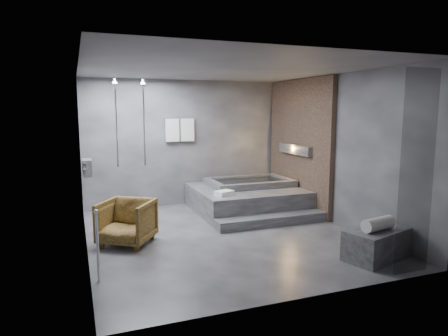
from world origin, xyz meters
name	(u,v)px	position (x,y,z in m)	size (l,w,h in m)	color
room	(241,134)	(0.40, 0.24, 1.73)	(5.00, 5.04, 2.82)	#303133
tub_deck	(247,199)	(1.05, 1.45, 0.25)	(2.20, 2.00, 0.50)	#363639
tub_step	(272,220)	(1.05, 0.27, 0.09)	(2.20, 0.36, 0.18)	#363639
concrete_bench	(377,244)	(1.67, -1.80, 0.22)	(0.98, 0.54, 0.44)	#2E2E31
driftwood_chair	(127,222)	(-1.63, 0.15, 0.36)	(0.77, 0.79, 0.72)	#3F2C0F
rolled_towel	(378,224)	(1.64, -1.85, 0.53)	(0.19, 0.19, 0.53)	silver
deck_towel	(224,193)	(0.32, 0.88, 0.54)	(0.33, 0.24, 0.09)	white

